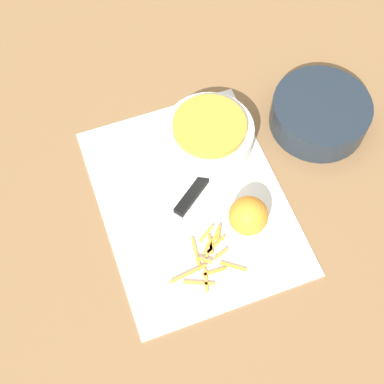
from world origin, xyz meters
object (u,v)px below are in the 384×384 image
at_px(orange_left, 248,216).
at_px(bowl_speckled, 209,135).
at_px(knife, 187,202).
at_px(bowl_dark, 320,114).

bearing_deg(orange_left, bowl_speckled, -178.90).
bearing_deg(bowl_speckled, orange_left, 1.10).
relative_size(knife, orange_left, 2.73).
xyz_separation_m(knife, orange_left, (0.08, 0.09, 0.03)).
relative_size(bowl_dark, orange_left, 2.73).
height_order(bowl_speckled, bowl_dark, bowl_speckled).
xyz_separation_m(bowl_speckled, bowl_dark, (0.02, 0.23, -0.01)).
bearing_deg(bowl_speckled, bowl_dark, 84.27).
relative_size(bowl_speckled, bowl_dark, 0.88).
relative_size(bowl_dark, knife, 1.00).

